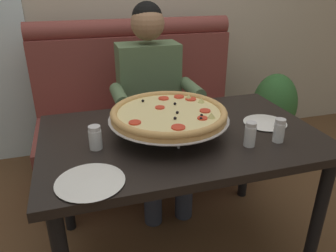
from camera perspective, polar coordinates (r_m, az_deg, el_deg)
ground_plane at (r=1.97m, az=1.93°, el=-20.51°), size 16.00×16.00×0.00m
booth_bench at (r=2.46m, az=-4.47°, el=0.52°), size 1.51×0.78×1.13m
dining_table at (r=1.59m, az=2.26°, el=-4.04°), size 1.31×0.83×0.72m
diner_main at (r=2.11m, az=-2.75°, el=5.48°), size 0.54×0.64×1.27m
pizza at (r=1.50m, az=0.18°, el=2.19°), size 0.56×0.56×0.14m
shaker_oregano at (r=1.46m, az=14.21°, el=-1.69°), size 0.05×0.05×0.11m
shaker_pepper_flakes at (r=1.53m, az=18.92°, el=-1.00°), size 0.05×0.05×0.11m
shaker_parmesan at (r=1.42m, az=-12.64°, el=-2.27°), size 0.06×0.06×0.11m
plate_near_left at (r=1.72m, az=16.69°, el=0.74°), size 0.22×0.22×0.02m
plate_near_right at (r=1.22m, az=-13.55°, el=-9.27°), size 0.25×0.25×0.02m
potted_plant at (r=2.86m, az=18.08°, el=2.62°), size 0.36×0.36×0.70m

